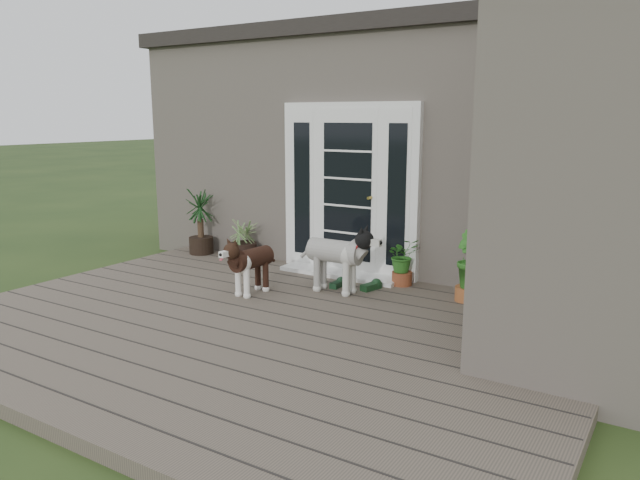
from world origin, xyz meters
The scene contains 16 objects.
deck centered at (0.00, 0.40, 0.06)m, with size 6.20×4.60×0.12m, color #6B5B4C.
house_main centered at (0.00, 4.65, 1.55)m, with size 7.40×4.00×3.10m, color #665E54.
roof_main centered at (0.00, 4.65, 3.20)m, with size 7.60×4.20×0.20m, color #2D2826.
house_wing centered at (2.90, 1.50, 1.55)m, with size 1.60×2.40×3.10m, color #665E54.
door_unit centered at (-0.20, 2.60, 1.19)m, with size 1.90×0.14×2.15m, color white.
door_step centered at (-0.20, 2.40, 0.14)m, with size 1.60×0.40×0.05m, color white.
brindle_dog centered at (-0.64, 1.17, 0.42)m, with size 0.31×0.71×0.60m, color #371D14, non-canonical shape.
white_dog centered at (0.12, 1.72, 0.47)m, with size 0.36×0.84×0.70m, color silver, non-canonical shape.
spider_plant centered at (-1.77, 2.40, 0.45)m, with size 0.62×0.62×0.66m, color #84965C, non-canonical shape.
yucca centered at (-2.56, 2.40, 0.60)m, with size 0.67×0.67×0.96m, color black, non-canonical shape.
herb_a centered at (0.65, 2.40, 0.36)m, with size 0.38×0.38×0.48m, color #1C4E16.
herb_b centered at (1.52, 2.19, 0.41)m, with size 0.39×0.39×0.58m, color #175218.
herb_c centered at (2.03, 2.29, 0.36)m, with size 0.31×0.31×0.48m, color #26621C.
sapling centered at (2.08, 1.29, 0.84)m, with size 0.43×0.43×1.45m, color #285E1A, non-canonical shape.
clog_left centered at (0.43, 2.03, 0.17)m, with size 0.15×0.31×0.09m, color #15361A, non-canonical shape.
clog_right centered at (0.04, 1.92, 0.16)m, with size 0.13×0.28×0.08m, color black, non-canonical shape.
Camera 1 is at (3.51, -4.04, 2.10)m, focal length 34.02 mm.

